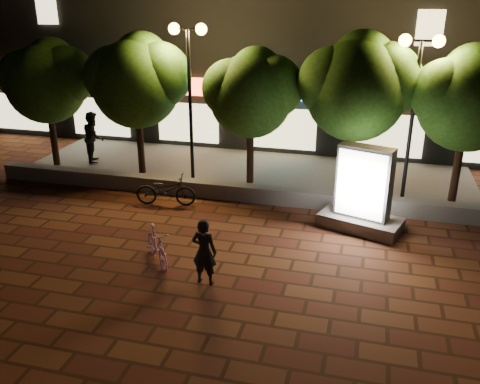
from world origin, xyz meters
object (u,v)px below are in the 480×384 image
(ad_kiosk, at_px, (363,196))
(pedestrian, at_px, (94,137))
(street_lamp_right, at_px, (417,76))
(tree_far_left, at_px, (48,78))
(tree_mid, at_px, (253,90))
(tree_far_right, at_px, (471,95))
(scooter_pink, at_px, (157,246))
(tree_right, at_px, (359,84))
(street_lamp_left, at_px, (189,63))
(rider, at_px, (204,252))
(tree_left, at_px, (138,78))
(scooter_parked, at_px, (166,190))

(ad_kiosk, xyz_separation_m, pedestrian, (-10.08, 3.36, 0.08))
(street_lamp_right, height_order, ad_kiosk, street_lamp_right)
(tree_far_left, distance_m, tree_mid, 7.50)
(tree_far_right, bearing_deg, pedestrian, 176.90)
(tree_far_right, relative_size, scooter_pink, 3.09)
(tree_right, distance_m, ad_kiosk, 3.75)
(tree_far_left, bearing_deg, tree_far_right, 0.00)
(street_lamp_left, height_order, pedestrian, street_lamp_left)
(scooter_pink, xyz_separation_m, rider, (1.40, -0.57, 0.33))
(tree_mid, relative_size, tree_far_right, 0.95)
(tree_far_left, relative_size, ad_kiosk, 1.90)
(tree_right, distance_m, rider, 7.60)
(tree_left, relative_size, scooter_parked, 2.64)
(tree_mid, bearing_deg, ad_kiosk, -35.44)
(tree_left, xyz_separation_m, ad_kiosk, (7.74, -2.66, -2.48))
(tree_far_left, relative_size, tree_far_right, 0.97)
(tree_far_left, relative_size, tree_mid, 1.03)
(pedestrian, bearing_deg, scooter_pink, -165.76)
(tree_right, bearing_deg, street_lamp_right, -9.10)
(tree_right, relative_size, pedestrian, 2.63)
(scooter_parked, bearing_deg, tree_right, -75.04)
(tree_far_left, bearing_deg, pedestrian, 30.95)
(tree_mid, height_order, rider, tree_mid)
(rider, distance_m, scooter_parked, 4.77)
(tree_far_right, bearing_deg, scooter_pink, -141.73)
(tree_far_right, height_order, scooter_parked, tree_far_right)
(tree_far_right, bearing_deg, rider, -133.18)
(scooter_pink, bearing_deg, scooter_parked, 68.82)
(tree_mid, relative_size, street_lamp_left, 0.87)
(tree_far_right, relative_size, street_lamp_right, 0.96)
(scooter_pink, relative_size, pedestrian, 0.80)
(scooter_pink, xyz_separation_m, pedestrian, (-5.37, 6.59, 0.58))
(ad_kiosk, relative_size, scooter_parked, 1.31)
(tree_far_right, bearing_deg, street_lamp_left, -178.24)
(tree_far_right, xyz_separation_m, scooter_parked, (-8.64, -2.46, -2.88))
(pedestrian, bearing_deg, street_lamp_right, -119.82)
(tree_far_left, height_order, tree_mid, tree_far_left)
(street_lamp_left, bearing_deg, street_lamp_right, 0.00)
(street_lamp_left, distance_m, scooter_pink, 6.75)
(ad_kiosk, distance_m, scooter_parked, 5.91)
(rider, bearing_deg, tree_left, -51.41)
(scooter_pink, height_order, scooter_parked, scooter_parked)
(tree_left, bearing_deg, pedestrian, 163.45)
(tree_far_left, bearing_deg, street_lamp_left, -2.76)
(street_lamp_left, bearing_deg, tree_mid, 7.31)
(ad_kiosk, xyz_separation_m, scooter_pink, (-4.71, -3.23, -0.50))
(ad_kiosk, distance_m, pedestrian, 10.63)
(tree_far_right, xyz_separation_m, street_lamp_left, (-8.55, -0.26, 0.66))
(tree_left, xyz_separation_m, street_lamp_right, (8.95, -0.26, 0.45))
(street_lamp_left, relative_size, scooter_pink, 3.36)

